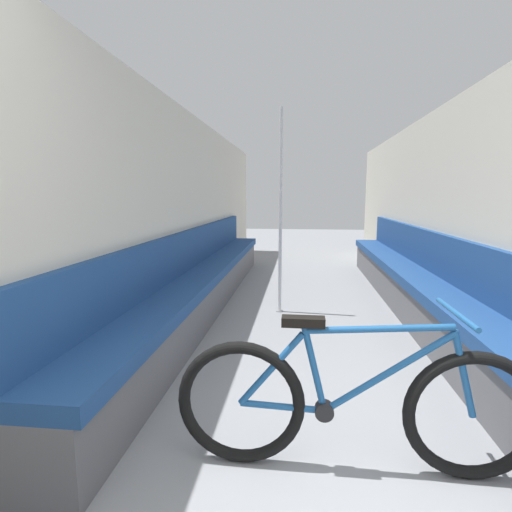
% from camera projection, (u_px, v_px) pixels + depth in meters
% --- Properties ---
extents(wall_left, '(0.10, 10.46, 2.25)m').
position_uv_depth(wall_left, '(176.00, 213.00, 4.28)').
color(wall_left, beige).
rests_on(wall_left, ground).
extents(wall_right, '(0.10, 10.46, 2.25)m').
position_uv_depth(wall_right, '(454.00, 214.00, 3.96)').
color(wall_right, beige).
rests_on(wall_right, ground).
extents(bench_seat_row_left, '(0.44, 6.14, 0.92)m').
position_uv_depth(bench_seat_row_left, '(205.00, 282.00, 4.62)').
color(bench_seat_row_left, '#5B5B60').
rests_on(bench_seat_row_left, ground).
extents(bench_seat_row_right, '(0.44, 6.14, 0.92)m').
position_uv_depth(bench_seat_row_right, '(416.00, 287.00, 4.36)').
color(bench_seat_row_right, '#5B5B60').
rests_on(bench_seat_row_right, ground).
extents(bicycle, '(1.70, 0.46, 0.81)m').
position_uv_depth(bicycle, '(353.00, 405.00, 1.88)').
color(bicycle, black).
rests_on(bicycle, ground).
extents(grab_pole_near, '(0.08, 0.08, 2.23)m').
position_uv_depth(grab_pole_near, '(280.00, 216.00, 4.38)').
color(grab_pole_near, gray).
rests_on(grab_pole_near, ground).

